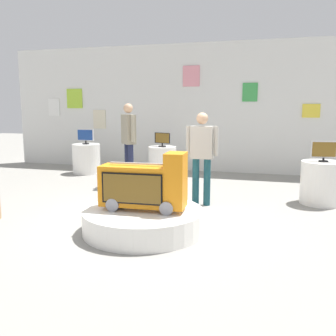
# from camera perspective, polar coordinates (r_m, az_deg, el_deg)

# --- Properties ---
(ground_plane) EXTENTS (30.00, 30.00, 0.00)m
(ground_plane) POSITION_cam_1_polar(r_m,az_deg,el_deg) (5.78, -3.74, -7.80)
(ground_plane) COLOR gray
(back_wall_display) EXTENTS (10.99, 0.13, 3.33)m
(back_wall_display) POSITION_cam_1_polar(r_m,az_deg,el_deg) (9.91, 5.00, 9.15)
(back_wall_display) COLOR silver
(back_wall_display) RESTS_ON ground
(main_display_pedestal) EXTENTS (1.66, 1.66, 0.31)m
(main_display_pedestal) POSITION_cam_1_polar(r_m,az_deg,el_deg) (5.18, -3.81, -8.04)
(main_display_pedestal) COLOR white
(main_display_pedestal) RESTS_ON ground
(novelty_firetruck_tv) EXTENTS (1.18, 0.47, 0.80)m
(novelty_firetruck_tv) POSITION_cam_1_polar(r_m,az_deg,el_deg) (5.05, -3.62, -2.79)
(novelty_firetruck_tv) COLOR gray
(novelty_firetruck_tv) RESTS_ON main_display_pedestal
(display_pedestal_left_rear) EXTENTS (0.73, 0.73, 0.76)m
(display_pedestal_left_rear) POSITION_cam_1_polar(r_m,az_deg,el_deg) (7.11, 22.56, -2.10)
(display_pedestal_left_rear) COLOR white
(display_pedestal_left_rear) RESTS_ON ground
(tv_on_left_rear) EXTENTS (0.43, 0.16, 0.36)m
(tv_on_left_rear) POSITION_cam_1_polar(r_m,az_deg,el_deg) (7.02, 22.85, 2.50)
(tv_on_left_rear) COLOR black
(tv_on_left_rear) RESTS_ON display_pedestal_left_rear
(display_pedestal_center_rear) EXTENTS (0.67, 0.67, 0.76)m
(display_pedestal_center_rear) POSITION_cam_1_polar(r_m,az_deg,el_deg) (8.97, -0.88, 0.89)
(display_pedestal_center_rear) COLOR white
(display_pedestal_center_rear) RESTS_ON ground
(tv_on_center_rear) EXTENTS (0.41, 0.19, 0.33)m
(tv_on_center_rear) POSITION_cam_1_polar(r_m,az_deg,el_deg) (8.90, -0.89, 4.46)
(tv_on_center_rear) COLOR black
(tv_on_center_rear) RESTS_ON display_pedestal_center_rear
(display_pedestal_right_rear) EXTENTS (0.71, 0.71, 0.76)m
(display_pedestal_right_rear) POSITION_cam_1_polar(r_m,az_deg,el_deg) (9.82, -12.42, 1.42)
(display_pedestal_right_rear) COLOR white
(display_pedestal_right_rear) RESTS_ON ground
(tv_on_right_rear) EXTENTS (0.43, 0.18, 0.38)m
(tv_on_right_rear) POSITION_cam_1_polar(r_m,az_deg,el_deg) (9.75, -12.56, 4.84)
(tv_on_right_rear) COLOR black
(tv_on_right_rear) RESTS_ON display_pedestal_right_rear
(shopper_browsing_near_truck) EXTENTS (0.40, 0.44, 1.77)m
(shopper_browsing_near_truck) POSITION_cam_1_polar(r_m,az_deg,el_deg) (7.93, -6.06, 4.57)
(shopper_browsing_near_truck) COLOR #1E233F
(shopper_browsing_near_truck) RESTS_ON ground
(shopper_browsing_rear) EXTENTS (0.56, 0.20, 1.61)m
(shopper_browsing_rear) POSITION_cam_1_polar(r_m,az_deg,el_deg) (6.42, 5.21, 2.52)
(shopper_browsing_rear) COLOR #194751
(shopper_browsing_rear) RESTS_ON ground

